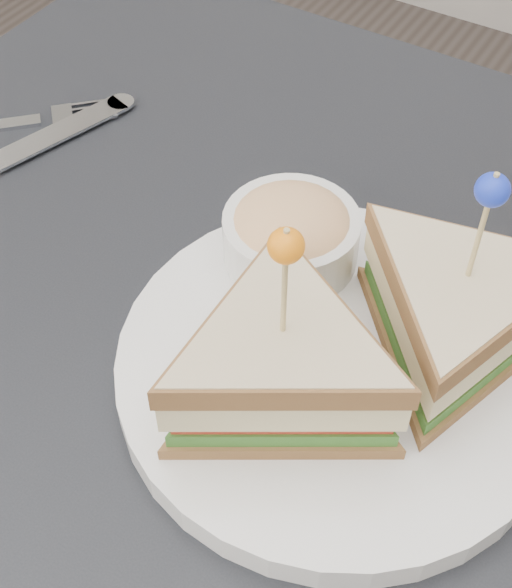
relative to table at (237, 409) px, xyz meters
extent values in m
cube|color=black|center=(0.00, 0.00, 0.06)|extent=(0.80, 0.80, 0.03)
cylinder|color=black|center=(-0.35, 0.35, -0.31)|extent=(0.04, 0.04, 0.72)
cylinder|color=white|center=(0.07, 0.01, 0.08)|extent=(0.29, 0.29, 0.02)
cylinder|color=white|center=(0.07, 0.01, 0.10)|extent=(0.29, 0.29, 0.01)
cylinder|color=tan|center=(0.05, -0.03, 0.20)|extent=(0.00, 0.00, 0.09)
sphere|color=orange|center=(0.05, -0.03, 0.23)|extent=(0.02, 0.02, 0.02)
cylinder|color=tan|center=(0.12, 0.06, 0.20)|extent=(0.00, 0.00, 0.09)
sphere|color=#1930BE|center=(0.12, 0.06, 0.23)|extent=(0.02, 0.02, 0.02)
cylinder|color=white|center=(0.00, 0.07, 0.11)|extent=(0.10, 0.10, 0.04)
ellipsoid|color=#E0B772|center=(0.00, 0.07, 0.13)|extent=(0.09, 0.09, 0.04)
cube|color=silver|center=(-0.26, 0.13, 0.08)|extent=(0.03, 0.03, 0.00)
cube|color=silver|center=(-0.25, 0.11, 0.08)|extent=(0.06, 0.13, 0.00)
cylinder|color=silver|center=(-0.23, 0.17, 0.08)|extent=(0.03, 0.03, 0.00)
camera|label=1|loc=(0.19, -0.28, 0.51)|focal=50.00mm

